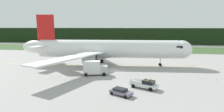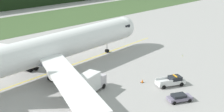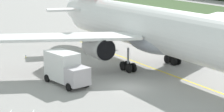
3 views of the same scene
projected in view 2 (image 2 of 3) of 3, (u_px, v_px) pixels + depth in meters
The scene contains 8 objects.
ground at pixel (88, 76), 59.97m from camera, with size 320.00×320.00×0.00m, color #A09C9A.
taxiway_centerline_main at pixel (55, 71), 62.70m from camera, with size 70.23×0.30×0.01m, color yellow.
airliner at pixel (52, 48), 60.60m from camera, with size 54.60×51.97×16.20m.
ops_pickup_truck at pixel (171, 81), 55.41m from camera, with size 5.89×4.15×1.94m.
catering_truck at pixel (91, 82), 52.52m from camera, with size 6.55×3.86×3.88m.
staff_car at pixel (179, 97), 49.45m from camera, with size 4.54×3.50×1.30m.
apron_cone at pixel (142, 81), 56.85m from camera, with size 0.55×0.55×0.69m.
taxiway_edge_light_east at pixel (183, 55), 71.82m from camera, with size 0.12×0.12×0.39m.
Camera 2 is at (-35.26, -42.91, 23.53)m, focal length 46.74 mm.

